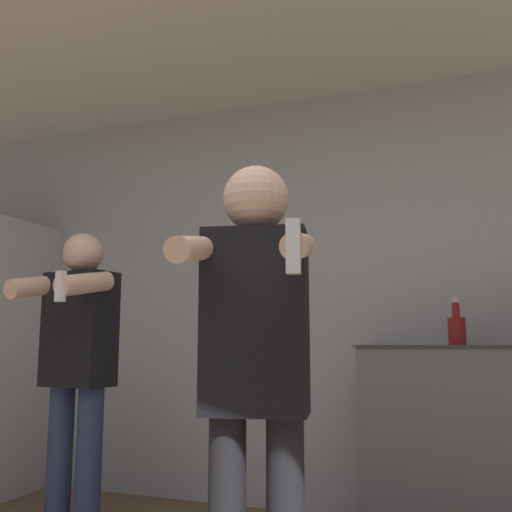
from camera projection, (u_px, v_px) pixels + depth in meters
wall_back at (322, 295)px, 3.51m from camera, size 7.00×0.06×2.55m
bottle_red_label at (457, 327)px, 2.95m from camera, size 0.09×0.09×0.25m
person_woman_foreground at (256, 362)px, 1.77m from camera, size 0.44×0.52×1.56m
person_man_side at (77, 358)px, 2.87m from camera, size 0.47×0.46×1.55m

